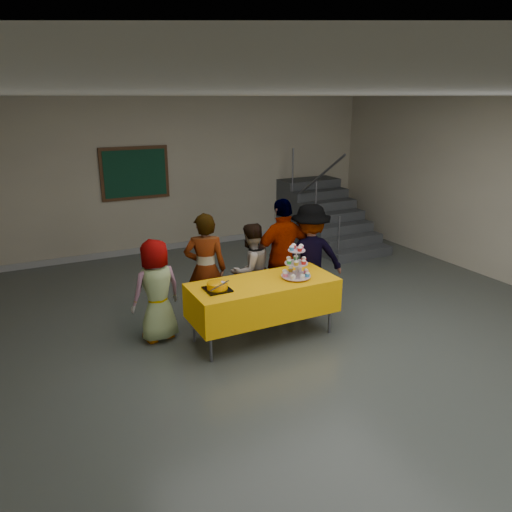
# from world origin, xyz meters

# --- Properties ---
(room_shell) EXTENTS (10.00, 10.04, 3.02)m
(room_shell) POSITION_xyz_m (0.00, 0.02, 2.13)
(room_shell) COLOR #4C514C
(room_shell) RESTS_ON ground
(bake_table) EXTENTS (1.88, 0.78, 0.77)m
(bake_table) POSITION_xyz_m (-0.56, 0.64, 0.56)
(bake_table) COLOR #595960
(bake_table) RESTS_ON ground
(cupcake_stand) EXTENTS (0.38, 0.38, 0.44)m
(cupcake_stand) POSITION_xyz_m (-0.12, 0.57, 0.94)
(cupcake_stand) COLOR silver
(cupcake_stand) RESTS_ON bake_table
(bear_cake) EXTENTS (0.32, 0.36, 0.12)m
(bear_cake) POSITION_xyz_m (-1.19, 0.63, 0.83)
(bear_cake) COLOR black
(bear_cake) RESTS_ON bake_table
(schoolchild_a) EXTENTS (0.72, 0.54, 1.33)m
(schoolchild_a) POSITION_xyz_m (-1.77, 1.21, 0.66)
(schoolchild_a) COLOR #5C5B65
(schoolchild_a) RESTS_ON ground
(schoolchild_b) EXTENTS (0.66, 0.56, 1.55)m
(schoolchild_b) POSITION_xyz_m (-1.05, 1.38, 0.78)
(schoolchild_b) COLOR slate
(schoolchild_b) RESTS_ON ground
(schoolchild_c) EXTENTS (0.75, 0.65, 1.35)m
(schoolchild_c) POSITION_xyz_m (-0.39, 1.34, 0.67)
(schoolchild_c) COLOR slate
(schoolchild_c) RESTS_ON ground
(schoolchild_d) EXTENTS (0.98, 0.43, 1.66)m
(schoolchild_d) POSITION_xyz_m (0.09, 1.27, 0.83)
(schoolchild_d) COLOR slate
(schoolchild_d) RESTS_ON ground
(schoolchild_e) EXTENTS (1.12, 0.82, 1.56)m
(schoolchild_e) POSITION_xyz_m (0.48, 1.18, 0.78)
(schoolchild_e) COLOR slate
(schoolchild_e) RESTS_ON ground
(staircase) EXTENTS (1.30, 2.40, 2.04)m
(staircase) POSITION_xyz_m (2.70, 4.13, 0.49)
(staircase) COLOR #424447
(staircase) RESTS_ON ground
(noticeboard) EXTENTS (1.30, 0.05, 1.00)m
(noticeboard) POSITION_xyz_m (-1.05, 4.96, 1.60)
(noticeboard) COLOR #472B16
(noticeboard) RESTS_ON ground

